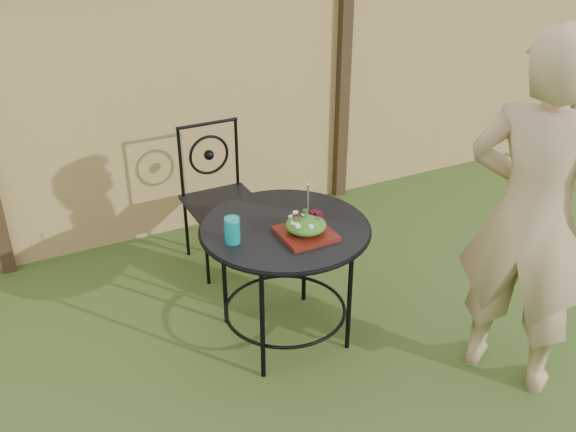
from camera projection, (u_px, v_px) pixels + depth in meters
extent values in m
plane|color=#214115|center=(335.00, 415.00, 3.19)|extent=(60.00, 60.00, 0.00)
cube|color=tan|center=(180.00, 112.00, 4.50)|extent=(8.00, 0.05, 1.80)
cube|color=black|center=(343.00, 83.00, 4.95)|extent=(0.09, 0.09, 1.90)
cylinder|color=black|center=(285.00, 227.00, 3.41)|extent=(0.90, 0.90, 0.02)
torus|color=black|center=(285.00, 228.00, 3.42)|extent=(0.92, 0.92, 0.02)
torus|color=black|center=(285.00, 309.00, 3.67)|extent=(0.70, 0.70, 0.02)
cylinder|color=black|center=(304.00, 251.00, 3.89)|extent=(0.03, 0.03, 0.71)
cylinder|color=black|center=(224.00, 273.00, 3.69)|extent=(0.03, 0.03, 0.71)
cylinder|color=black|center=(262.00, 323.00, 3.27)|extent=(0.03, 0.03, 0.71)
cylinder|color=black|center=(350.00, 296.00, 3.48)|extent=(0.03, 0.03, 0.71)
cube|color=black|center=(223.00, 204.00, 4.24)|extent=(0.46, 0.46, 0.03)
cylinder|color=black|center=(207.00, 124.00, 4.18)|extent=(0.42, 0.02, 0.02)
torus|color=black|center=(209.00, 155.00, 4.28)|extent=(0.28, 0.02, 0.28)
cylinder|color=black|center=(207.00, 255.00, 4.12)|extent=(0.02, 0.02, 0.44)
cylinder|color=black|center=(263.00, 240.00, 4.27)|extent=(0.02, 0.02, 0.44)
cylinder|color=black|center=(187.00, 228.00, 4.43)|extent=(0.02, 0.02, 0.44)
cylinder|color=black|center=(240.00, 215.00, 4.59)|extent=(0.02, 0.02, 0.44)
cylinder|color=black|center=(181.00, 163.00, 4.21)|extent=(0.02, 0.02, 0.50)
cylinder|color=black|center=(237.00, 153.00, 4.37)|extent=(0.02, 0.02, 0.50)
imported|color=tan|center=(532.00, 219.00, 3.05)|extent=(0.71, 0.80, 1.85)
cube|color=#3F0C09|center=(306.00, 234.00, 3.31)|extent=(0.27, 0.27, 0.02)
ellipsoid|color=#235614|center=(306.00, 225.00, 3.29)|extent=(0.21, 0.21, 0.08)
cylinder|color=silver|center=(308.00, 202.00, 3.23)|extent=(0.01, 0.01, 0.18)
cylinder|color=#0C9395|center=(232.00, 230.00, 3.23)|extent=(0.08, 0.08, 0.14)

